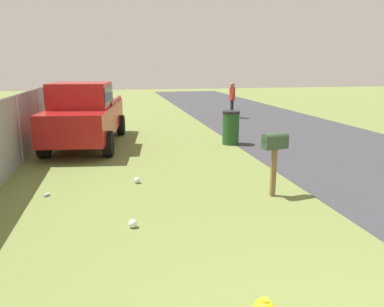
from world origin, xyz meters
name	(u,v)px	position (x,y,z in m)	size (l,w,h in m)	color
mailbox	(275,146)	(5.52, -1.26, 1.05)	(0.29, 0.54, 1.32)	brown
pickup_truck	(85,113)	(11.25, 2.79, 1.10)	(5.42, 2.59, 2.09)	maroon
trash_bin	(231,128)	(10.52, -1.96, 0.57)	(0.58, 0.58, 1.13)	#1E4C1E
pedestrian	(232,97)	(16.59, -3.96, 1.04)	(0.49, 0.30, 1.78)	black
fence_section	(5,136)	(8.08, 4.39, 1.00)	(13.28, 0.07, 1.86)	#9EA3A8
litter_bag_midfield_a	(137,180)	(6.92, 1.41, 0.07)	(0.14, 0.14, 0.14)	silver
litter_bag_midfield_b	(133,224)	(4.58, 1.63, 0.07)	(0.14, 0.14, 0.14)	silver
litter_can_far_scatter	(47,195)	(6.44, 3.28, 0.03)	(0.07, 0.07, 0.12)	silver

